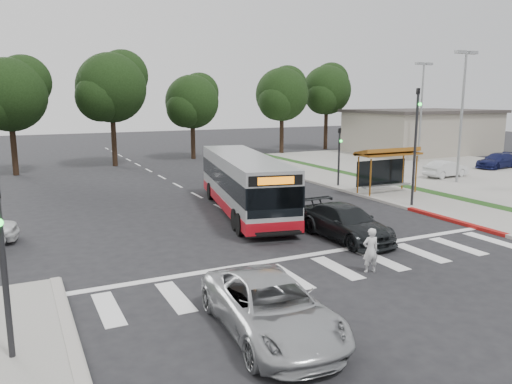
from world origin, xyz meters
TOP-DOWN VIEW (x-y plane):
  - ground at (0.00, 0.00)m, footprint 140.00×140.00m
  - sidewalk_east at (11.00, 8.00)m, footprint 4.00×40.00m
  - curb_east at (9.00, 8.00)m, footprint 0.30×40.00m
  - curb_east_red at (9.00, -2.00)m, footprint 0.32×6.00m
  - parking_lot at (23.00, 10.00)m, footprint 18.00×36.00m
  - commercial_building at (30.00, 22.00)m, footprint 14.00×10.00m
  - building_roof_cap at (30.00, 22.00)m, footprint 14.60×10.60m
  - crosswalk_ladder at (0.00, -5.00)m, footprint 18.00×2.60m
  - bus_shelter at (10.80, 5.10)m, footprint 4.20×1.60m
  - traffic_signal_sw at (-10.50, -7.01)m, footprint 0.18×0.37m
  - traffic_signal_ne_tall at (9.60, 1.49)m, footprint 0.18×0.37m
  - traffic_signal_ne_short at (9.60, 8.49)m, footprint 0.18×0.37m
  - lot_light_front at (18.00, 6.00)m, footprint 1.90×0.35m
  - lot_light_mid at (24.00, 16.00)m, footprint 1.90×0.35m
  - tree_ne_a at (16.08, 28.06)m, footprint 6.16×5.74m
  - tree_ne_b at (23.08, 30.06)m, footprint 6.16×5.74m
  - tree_north_a at (-1.92, 26.07)m, footprint 6.60×6.15m
  - tree_north_b at (6.07, 28.06)m, footprint 5.72×5.33m
  - tree_north_c at (-9.92, 24.06)m, footprint 6.16×5.74m
  - transit_bus at (0.71, 4.50)m, footprint 4.85×11.94m
  - pedestrian at (0.77, -5.86)m, footprint 0.64×0.48m
  - dark_sedan at (2.50, -2.09)m, footprint 2.18×5.06m
  - silver_suv_south at (-4.49, -8.44)m, footprint 2.82×5.46m
  - parked_car_1 at (19.11, 8.07)m, footprint 3.82×1.61m
  - parked_car_3 at (26.80, 9.70)m, footprint 4.51×2.26m

SIDE VIEW (x-z plane):
  - ground at x=0.00m, z-range 0.00..0.00m
  - crosswalk_ladder at x=0.00m, z-range 0.00..0.01m
  - parking_lot at x=23.00m, z-range 0.00..0.10m
  - sidewalk_east at x=11.00m, z-range 0.00..0.12m
  - curb_east at x=9.00m, z-range 0.00..0.15m
  - curb_east_red at x=9.00m, z-range 0.00..0.15m
  - parked_car_1 at x=19.11m, z-range 0.10..1.33m
  - dark_sedan at x=2.50m, z-range 0.00..1.45m
  - parked_car_3 at x=26.80m, z-range 0.10..1.36m
  - silver_suv_south at x=-4.49m, z-range 0.00..1.47m
  - pedestrian at x=0.77m, z-range 0.00..1.60m
  - transit_bus at x=0.71m, z-range 0.00..3.01m
  - commercial_building at x=30.00m, z-range 0.00..4.40m
  - bus_shelter at x=10.80m, z-range 0.92..3.78m
  - traffic_signal_ne_short at x=9.60m, z-range 0.48..4.48m
  - traffic_signal_sw at x=-10.50m, z-range 0.49..4.69m
  - traffic_signal_ne_tall at x=9.60m, z-range 0.63..7.13m
  - building_roof_cap at x=30.00m, z-range 4.40..4.70m
  - tree_north_b at x=6.07m, z-range 1.45..9.88m
  - lot_light_front at x=18.00m, z-range 1.40..10.41m
  - lot_light_mid at x=24.00m, z-range 1.40..10.41m
  - tree_north_c at x=-9.92m, z-range 1.64..10.94m
  - tree_ne_a at x=16.08m, z-range 1.74..11.04m
  - tree_ne_b at x=23.08m, z-range 1.91..11.93m
  - tree_north_a at x=-1.92m, z-range 1.84..12.01m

